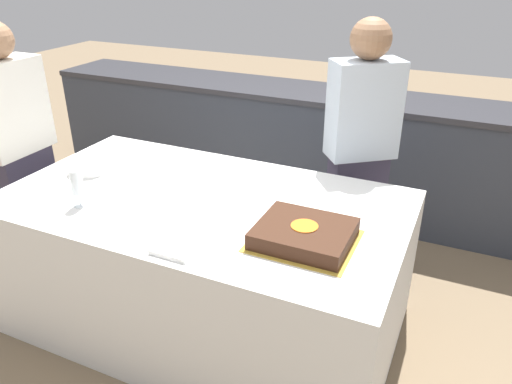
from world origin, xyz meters
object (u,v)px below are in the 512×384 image
(person_cutting_cake, at_px, (360,153))
(person_seated_left, at_px, (20,154))
(cake, at_px, (304,234))
(plate_stack, at_px, (88,166))
(wine_glass, at_px, (77,183))

(person_cutting_cake, xyz_separation_m, person_seated_left, (-1.82, -0.78, -0.02))
(cake, bearing_deg, plate_stack, 171.95)
(cake, relative_size, wine_glass, 2.34)
(cake, xyz_separation_m, person_seated_left, (-1.82, 0.16, -0.00))
(cake, xyz_separation_m, plate_stack, (-1.33, 0.19, -0.00))
(plate_stack, bearing_deg, person_cutting_cake, 29.62)
(cake, relative_size, plate_stack, 2.16)
(wine_glass, xyz_separation_m, person_seated_left, (-0.73, 0.30, -0.09))
(cake, bearing_deg, person_seated_left, 174.89)
(plate_stack, relative_size, person_seated_left, 0.13)
(person_seated_left, bearing_deg, person_cutting_cake, -66.72)
(plate_stack, bearing_deg, person_seated_left, -177.01)
(plate_stack, height_order, person_cutting_cake, person_cutting_cake)
(person_cutting_cake, height_order, person_seated_left, person_cutting_cake)
(plate_stack, xyz_separation_m, person_seated_left, (-0.49, -0.03, -0.00))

